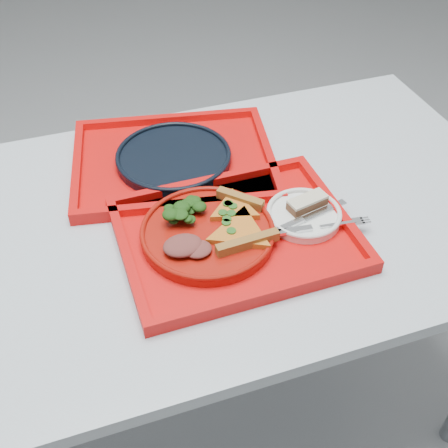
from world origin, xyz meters
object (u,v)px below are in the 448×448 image
Objects in this scene: tray_main at (236,237)px; navy_plate at (174,158)px; dessert_bar at (307,202)px; tray_far at (174,163)px; dinner_plate at (208,234)px.

navy_plate is (-0.05, 0.27, 0.01)m from tray_main.
tray_main is at bearing 173.74° from dessert_bar.
dessert_bar reaches higher than tray_far.
dinner_plate reaches higher than tray_far.
tray_far is (-0.05, 0.27, 0.00)m from tray_main.
dinner_plate is 0.21m from dessert_bar.
dessert_bar reaches higher than dinner_plate.
dinner_plate is (-0.00, -0.26, 0.02)m from tray_far.
dessert_bar is at bearing -39.95° from tray_far.
tray_main is 0.06m from dinner_plate.
tray_main is at bearing -78.96° from navy_plate.
tray_far is at bearing 117.33° from dessert_bar.
tray_main is 1.73× the size of dinner_plate.
dinner_plate is at bearing -79.97° from tray_far.
navy_plate is (0.00, 0.26, -0.00)m from dinner_plate.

